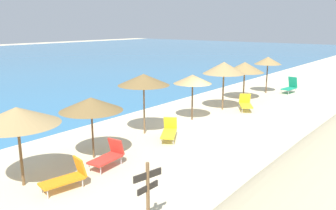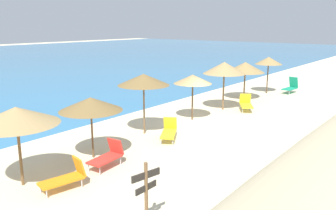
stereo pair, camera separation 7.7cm
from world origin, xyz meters
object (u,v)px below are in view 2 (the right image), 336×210
beach_umbrella_6 (269,61)px  lounge_chair_3 (169,131)px  beach_umbrella_5 (245,67)px  lounge_chair_4 (246,104)px  wooden_signpost (146,191)px  beach_umbrella_1 (91,104)px  lounge_chair_2 (108,155)px  beach_umbrella_4 (224,68)px  lounge_chair_0 (291,87)px  beach_umbrella_3 (193,79)px  lounge_chair_1 (66,177)px  beach_umbrella_0 (16,116)px  beach_umbrella_2 (144,80)px

beach_umbrella_6 → lounge_chair_3: size_ratio=1.70×
beach_umbrella_5 → lounge_chair_4: 3.65m
wooden_signpost → beach_umbrella_6: bearing=25.4°
beach_umbrella_1 → lounge_chair_2: 2.06m
beach_umbrella_4 → lounge_chair_3: size_ratio=1.82×
beach_umbrella_1 → lounge_chair_0: size_ratio=1.59×
beach_umbrella_3 → wooden_signpost: (-9.31, -5.01, -1.13)m
lounge_chair_0 → beach_umbrella_3: bearing=88.3°
lounge_chair_0 → lounge_chair_1: size_ratio=1.01×
beach_umbrella_5 → lounge_chair_0: (4.32, -1.69, -1.73)m
beach_umbrella_0 → beach_umbrella_4: (12.92, 0.02, 0.22)m
beach_umbrella_2 → lounge_chair_1: beach_umbrella_2 is taller
beach_umbrella_3 → beach_umbrella_5: bearing=1.2°
beach_umbrella_4 → lounge_chair_3: bearing=-172.0°
beach_umbrella_2 → lounge_chair_4: size_ratio=1.89×
beach_umbrella_0 → beach_umbrella_6: 19.55m
lounge_chair_0 → wooden_signpost: size_ratio=0.82×
lounge_chair_2 → lounge_chair_3: bearing=-93.4°
beach_umbrella_6 → lounge_chair_4: (-6.02, -1.23, -1.98)m
beach_umbrella_3 → beach_umbrella_5: beach_umbrella_5 is taller
beach_umbrella_2 → beach_umbrella_6: beach_umbrella_2 is taller
beach_umbrella_1 → lounge_chair_4: size_ratio=1.59×
beach_umbrella_1 → lounge_chair_4: 10.78m
beach_umbrella_1 → lounge_chair_4: (10.57, -1.28, -1.69)m
beach_umbrella_2 → wooden_signpost: beach_umbrella_2 is taller
beach_umbrella_2 → beach_umbrella_6: 13.10m
lounge_chair_0 → lounge_chair_1: bearing=96.4°
beach_umbrella_4 → lounge_chair_3: beach_umbrella_4 is taller
beach_umbrella_3 → lounge_chair_4: (3.65, -1.37, -1.78)m
wooden_signpost → beach_umbrella_3: bearing=39.2°
lounge_chair_0 → wooden_signpost: bearing=106.3°
beach_umbrella_5 → lounge_chair_1: (-15.61, -1.65, -1.82)m
beach_umbrella_2 → lounge_chair_3: (0.03, -1.46, -2.17)m
lounge_chair_2 → lounge_chair_1: bearing=92.2°
beach_umbrella_0 → beach_umbrella_5: bearing=1.1°
lounge_chair_3 → wooden_signpost: 7.16m
beach_umbrella_5 → lounge_chair_1: bearing=-174.0°
beach_umbrella_5 → lounge_chair_3: beach_umbrella_5 is taller
beach_umbrella_4 → lounge_chair_0: bearing=-10.2°
lounge_chair_2 → lounge_chair_4: 10.82m
wooden_signpost → lounge_chair_1: bearing=98.4°
lounge_chair_2 → lounge_chair_3: (3.78, 0.16, -0.03)m
beach_umbrella_3 → wooden_signpost: bearing=-151.7°
lounge_chair_4 → wooden_signpost: wooden_signpost is taller
beach_umbrella_5 → beach_umbrella_0: bearing=-178.9°
beach_umbrella_0 → lounge_chair_3: (6.50, -0.89, -1.90)m
beach_umbrella_2 → lounge_chair_1: size_ratio=1.91×
beach_umbrella_6 → beach_umbrella_0: bearing=-179.9°
lounge_chair_2 → beach_umbrella_3: bearing=-86.2°
beach_umbrella_2 → lounge_chair_2: bearing=-156.6°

